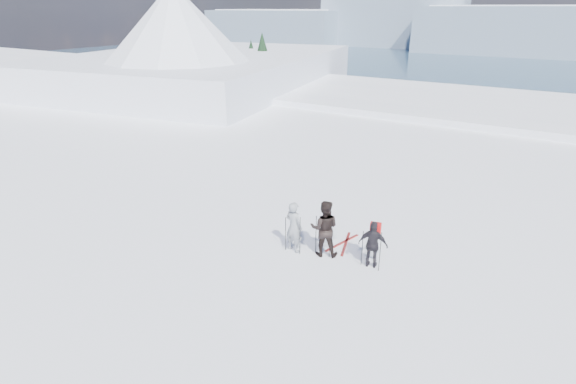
% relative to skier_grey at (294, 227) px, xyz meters
% --- Properties ---
extents(lake_basin, '(820.00, 820.00, 71.62)m').
position_rel_skier_grey_xyz_m(lake_basin, '(0.97, 27.61, -7.38)').
color(lake_basin, white).
rests_on(lake_basin, ground).
extents(near_ridge, '(31.37, 35.68, 25.62)m').
position_rel_skier_grey_xyz_m(near_ridge, '(-25.59, 26.95, -4.36)').
color(near_ridge, white).
rests_on(near_ridge, ground).
extents(skier_grey, '(0.71, 0.53, 1.76)m').
position_rel_skier_grey_xyz_m(skier_grey, '(0.00, 0.00, 0.00)').
color(skier_grey, gray).
rests_on(skier_grey, ground).
extents(skier_dark, '(1.14, 1.03, 1.91)m').
position_rel_skier_grey_xyz_m(skier_dark, '(0.97, 0.30, 0.08)').
color(skier_dark, black).
rests_on(skier_dark, ground).
extents(skier_pack, '(0.96, 0.54, 1.55)m').
position_rel_skier_grey_xyz_m(skier_pack, '(2.59, 0.43, -0.10)').
color(skier_pack, black).
rests_on(skier_pack, ground).
extents(backpack, '(0.36, 0.25, 0.42)m').
position_rel_skier_grey_xyz_m(backpack, '(2.54, 0.67, 0.88)').
color(backpack, red).
rests_on(backpack, skier_pack).
extents(ski_poles, '(3.16, 0.44, 1.35)m').
position_rel_skier_grey_xyz_m(ski_poles, '(1.19, 0.15, -0.24)').
color(ski_poles, black).
rests_on(ski_poles, ground).
extents(skis_loose, '(0.69, 1.66, 0.03)m').
position_rel_skier_grey_xyz_m(skis_loose, '(1.24, 1.30, -0.86)').
color(skis_loose, black).
rests_on(skis_loose, ground).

